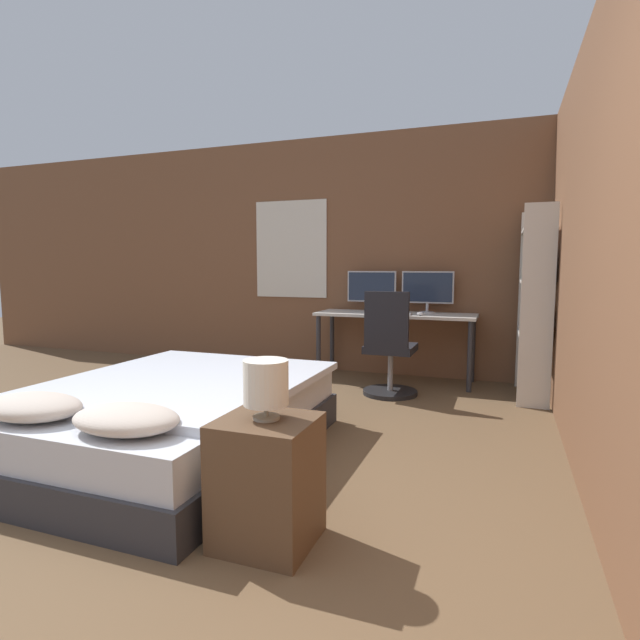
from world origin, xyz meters
name	(u,v)px	position (x,y,z in m)	size (l,w,h in m)	color
ground_plane	(104,596)	(0.00, 0.00, 0.00)	(20.00, 20.00, 0.00)	brown
wall_back	(377,255)	(-0.01, 4.21, 1.35)	(12.00, 0.08, 2.70)	brown
wall_side_right	(602,241)	(1.81, 1.50, 1.35)	(0.06, 12.00, 2.70)	brown
bed	(174,418)	(-0.62, 1.27, 0.25)	(1.56, 2.07, 0.56)	#2D2D33
nightstand	(267,481)	(0.41, 0.55, 0.28)	(0.41, 0.40, 0.56)	brown
bedside_lamp	(266,383)	(0.41, 0.55, 0.72)	(0.20, 0.20, 0.26)	gray
desk	(395,321)	(0.28, 3.87, 0.64)	(1.67, 0.55, 0.73)	beige
monitor_left	(372,288)	(-0.03, 4.04, 0.98)	(0.55, 0.16, 0.44)	#B7B7BC
monitor_right	(428,289)	(0.58, 4.04, 0.98)	(0.55, 0.16, 0.44)	#B7B7BC
keyboard	(392,314)	(0.28, 3.70, 0.74)	(0.40, 0.13, 0.02)	#B7B7BC
computer_mouse	(420,314)	(0.57, 3.70, 0.75)	(0.07, 0.05, 0.04)	#B7B7BC
office_chair	(389,354)	(0.36, 3.23, 0.40)	(0.52, 0.52, 1.00)	black
bookshelf	(536,292)	(1.62, 3.56, 1.00)	(0.27, 0.83, 1.75)	beige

